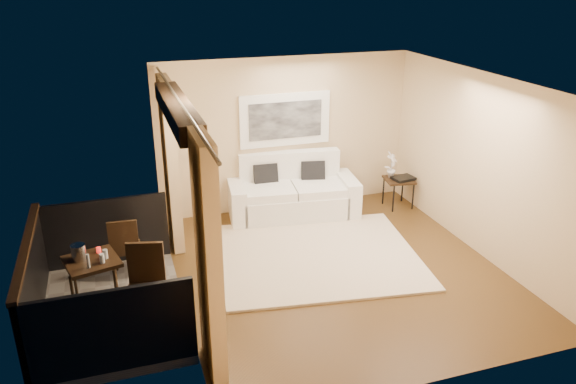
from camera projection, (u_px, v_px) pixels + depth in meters
floor at (338, 270)px, 8.12m from camera, size 5.00×5.00×0.00m
room_shell at (177, 110)px, 6.57m from camera, size 5.00×6.40×5.00m
balcony at (97, 298)px, 7.11m from camera, size 1.81×2.60×1.17m
curtains at (186, 202)px, 7.02m from camera, size 0.16×4.80×2.64m
artwork at (285, 120)px, 9.69m from camera, size 1.62×0.07×0.92m
rug at (318, 255)px, 8.48m from camera, size 3.28×2.96×0.04m
sofa at (292, 194)px, 9.83m from camera, size 2.31×1.22×1.06m
side_table at (399, 182)px, 10.10m from camera, size 0.56×0.56×0.54m
tray at (403, 178)px, 10.04m from camera, size 0.41×0.33×0.05m
orchid at (391, 165)px, 10.05m from camera, size 0.31×0.29×0.49m
bistro_table at (92, 266)px, 6.93m from camera, size 0.75×0.75×0.72m
balcony_chair_far at (125, 244)px, 7.72m from camera, size 0.42×0.43×0.91m
balcony_chair_near at (146, 278)px, 6.74m from camera, size 0.54×0.55×1.03m
ice_bucket at (79, 252)px, 6.87m from camera, size 0.18×0.18×0.20m
candle at (99, 250)px, 7.07m from camera, size 0.06×0.06×0.07m
vase at (88, 261)px, 6.69m from camera, size 0.04×0.04×0.18m
glass_a at (102, 258)px, 6.81m from camera, size 0.06×0.06×0.12m
glass_b at (105, 254)px, 6.91m from camera, size 0.06×0.06×0.12m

